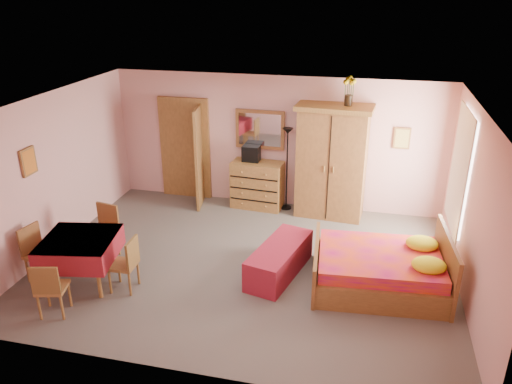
% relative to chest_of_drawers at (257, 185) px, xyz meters
% --- Properties ---
extents(floor, '(6.50, 6.50, 0.00)m').
position_rel_chest_of_drawers_xyz_m(floor, '(0.32, -2.24, -0.47)').
color(floor, '#67615B').
rests_on(floor, ground).
extents(ceiling, '(6.50, 6.50, 0.00)m').
position_rel_chest_of_drawers_xyz_m(ceiling, '(0.32, -2.24, 2.13)').
color(ceiling, brown).
rests_on(ceiling, wall_back).
extents(wall_back, '(6.50, 0.10, 2.60)m').
position_rel_chest_of_drawers_xyz_m(wall_back, '(0.32, 0.26, 0.83)').
color(wall_back, '#E2A4A4').
rests_on(wall_back, floor).
extents(wall_front, '(6.50, 0.10, 2.60)m').
position_rel_chest_of_drawers_xyz_m(wall_front, '(0.32, -4.74, 0.83)').
color(wall_front, '#E2A4A4').
rests_on(wall_front, floor).
extents(wall_left, '(0.10, 5.00, 2.60)m').
position_rel_chest_of_drawers_xyz_m(wall_left, '(-2.93, -2.24, 0.83)').
color(wall_left, '#E2A4A4').
rests_on(wall_left, floor).
extents(wall_right, '(0.10, 5.00, 2.60)m').
position_rel_chest_of_drawers_xyz_m(wall_right, '(3.57, -2.24, 0.83)').
color(wall_right, '#E2A4A4').
rests_on(wall_right, floor).
extents(doorway, '(1.06, 0.12, 2.15)m').
position_rel_chest_of_drawers_xyz_m(doorway, '(-1.58, 0.23, 0.55)').
color(doorway, '#9E6B35').
rests_on(doorway, floor).
extents(window, '(0.08, 1.40, 1.95)m').
position_rel_chest_of_drawers_xyz_m(window, '(3.53, -1.04, 0.98)').
color(window, white).
rests_on(window, wall_right).
extents(picture_left, '(0.04, 0.32, 0.42)m').
position_rel_chest_of_drawers_xyz_m(picture_left, '(-2.90, -2.84, 1.23)').
color(picture_left, orange).
rests_on(picture_left, wall_left).
extents(picture_back, '(0.30, 0.04, 0.40)m').
position_rel_chest_of_drawers_xyz_m(picture_back, '(2.67, 0.23, 1.08)').
color(picture_back, '#D8BF59').
rests_on(picture_back, wall_back).
extents(chest_of_drawers, '(1.04, 0.58, 0.94)m').
position_rel_chest_of_drawers_xyz_m(chest_of_drawers, '(0.00, 0.00, 0.00)').
color(chest_of_drawers, '#AA7639').
rests_on(chest_of_drawers, floor).
extents(wall_mirror, '(0.98, 0.08, 0.77)m').
position_rel_chest_of_drawers_xyz_m(wall_mirror, '(0.00, 0.21, 1.08)').
color(wall_mirror, silver).
rests_on(wall_mirror, wall_back).
extents(stereo, '(0.34, 0.25, 0.31)m').
position_rel_chest_of_drawers_xyz_m(stereo, '(-0.14, 0.05, 0.63)').
color(stereo, black).
rests_on(stereo, chest_of_drawers).
extents(floor_lamp, '(0.21, 0.21, 1.66)m').
position_rel_chest_of_drawers_xyz_m(floor_lamp, '(0.58, 0.05, 0.36)').
color(floor_lamp, black).
rests_on(floor_lamp, floor).
extents(wardrobe, '(1.43, 0.82, 2.16)m').
position_rel_chest_of_drawers_xyz_m(wardrobe, '(1.44, -0.05, 0.61)').
color(wardrobe, '#986533').
rests_on(wardrobe, floor).
extents(sunflower_vase, '(0.22, 0.22, 0.52)m').
position_rel_chest_of_drawers_xyz_m(sunflower_vase, '(1.67, -0.04, 1.95)').
color(sunflower_vase, yellow).
rests_on(sunflower_vase, wardrobe).
extents(bed, '(2.05, 1.67, 0.90)m').
position_rel_chest_of_drawers_xyz_m(bed, '(2.39, -2.39, -0.02)').
color(bed, '#BA1261').
rests_on(bed, floor).
extents(bench, '(0.86, 1.54, 0.48)m').
position_rel_chest_of_drawers_xyz_m(bench, '(0.90, -2.38, -0.23)').
color(bench, maroon).
rests_on(bench, floor).
extents(dining_table, '(1.19, 1.19, 0.75)m').
position_rel_chest_of_drawers_xyz_m(dining_table, '(-1.92, -3.30, -0.10)').
color(dining_table, maroon).
rests_on(dining_table, floor).
extents(chair_south, '(0.45, 0.45, 0.82)m').
position_rel_chest_of_drawers_xyz_m(chair_south, '(-1.89, -4.07, -0.06)').
color(chair_south, '#A56F38').
rests_on(chair_south, floor).
extents(chair_north, '(0.47, 0.47, 0.89)m').
position_rel_chest_of_drawers_xyz_m(chair_north, '(-1.99, -2.55, -0.03)').
color(chair_north, '#A37737').
rests_on(chair_north, floor).
extents(chair_west, '(0.46, 0.46, 0.87)m').
position_rel_chest_of_drawers_xyz_m(chair_west, '(-2.55, -3.36, -0.04)').
color(chair_west, '#9E6635').
rests_on(chair_west, floor).
extents(chair_east, '(0.39, 0.39, 0.83)m').
position_rel_chest_of_drawers_xyz_m(chair_east, '(-1.24, -3.31, -0.06)').
color(chair_east, olive).
rests_on(chair_east, floor).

